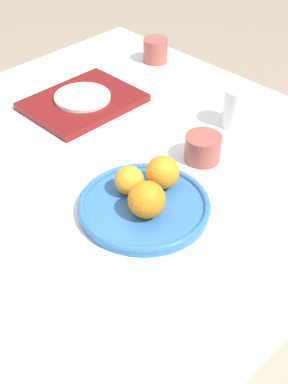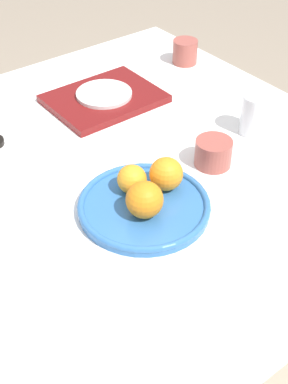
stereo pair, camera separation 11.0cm
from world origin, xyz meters
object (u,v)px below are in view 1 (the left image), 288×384
object	(u,v)px
fruit_platter	(144,206)
orange_0	(129,180)
water_glass	(236,108)
orange_2	(162,172)
serving_tray	(83,102)
cup_0	(155,50)
orange_1	(147,200)
cup_1	(203,148)
side_plate	(82,97)

from	to	relation	value
fruit_platter	orange_0	size ratio (longest dim) A/B	4.41
water_glass	fruit_platter	bearing A→B (deg)	-169.94
orange_2	water_glass	distance (m)	0.33
serving_tray	cup_0	world-z (taller)	cup_0
orange_1	cup_1	xyz separation A→B (m)	(0.25, 0.06, -0.02)
side_plate	cup_0	xyz separation A→B (m)	(0.33, 0.05, 0.01)
orange_0	cup_1	xyz separation A→B (m)	(0.22, -0.02, -0.02)
orange_2	side_plate	world-z (taller)	orange_2
orange_1	side_plate	distance (m)	0.50
water_glass	cup_1	world-z (taller)	water_glass
orange_2	water_glass	bearing A→B (deg)	9.46
side_plate	cup_1	size ratio (longest dim) A/B	1.78
orange_1	side_plate	size ratio (longest dim) A/B	0.50
fruit_platter	water_glass	xyz separation A→B (m)	(0.40, 0.07, 0.04)
fruit_platter	water_glass	distance (m)	0.41
orange_1	water_glass	size ratio (longest dim) A/B	0.74
cup_1	cup_0	bearing A→B (deg)	56.23
water_glass	cup_0	distance (m)	0.42
fruit_platter	cup_1	xyz separation A→B (m)	(0.23, 0.03, 0.02)
serving_tray	side_plate	world-z (taller)	side_plate
orange_0	orange_1	xyz separation A→B (m)	(-0.02, -0.08, 0.01)
water_glass	serving_tray	distance (m)	0.42
orange_0	orange_1	distance (m)	0.08
orange_1	side_plate	xyz separation A→B (m)	(0.21, 0.45, -0.03)
side_plate	cup_1	world-z (taller)	cup_1
orange_0	side_plate	xyz separation A→B (m)	(0.18, 0.38, -0.02)
serving_tray	cup_0	size ratio (longest dim) A/B	3.91
fruit_platter	orange_2	xyz separation A→B (m)	(0.07, 0.02, 0.04)
fruit_platter	cup_1	bearing A→B (deg)	8.21
orange_2	cup_0	world-z (taller)	orange_2
orange_0	water_glass	size ratio (longest dim) A/B	0.61
orange_2	water_glass	size ratio (longest dim) A/B	0.70
side_plate	cup_0	distance (m)	0.34
orange_0	cup_1	bearing A→B (deg)	-4.73
cup_0	orange_2	bearing A→B (deg)	-134.51
fruit_platter	cup_1	distance (m)	0.23
orange_0	water_glass	bearing A→B (deg)	2.94
side_plate	water_glass	bearing A→B (deg)	-59.00
fruit_platter	side_plate	xyz separation A→B (m)	(0.19, 0.43, 0.01)
orange_0	side_plate	bearing A→B (deg)	64.14
orange_1	cup_1	bearing A→B (deg)	13.27
orange_2	side_plate	xyz separation A→B (m)	(0.12, 0.41, -0.03)
cup_0	cup_1	size ratio (longest dim) A/B	0.88
water_glass	side_plate	xyz separation A→B (m)	(-0.21, 0.36, -0.03)
serving_tray	cup_0	bearing A→B (deg)	8.28
side_plate	cup_0	bearing A→B (deg)	8.28
orange_0	fruit_platter	bearing A→B (deg)	-97.42
orange_1	serving_tray	bearing A→B (deg)	65.43
orange_2	serving_tray	distance (m)	0.43
orange_1	cup_0	distance (m)	0.74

